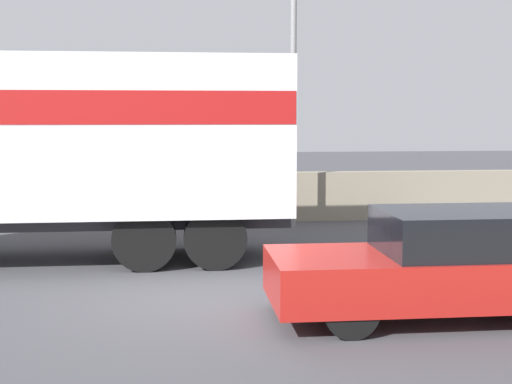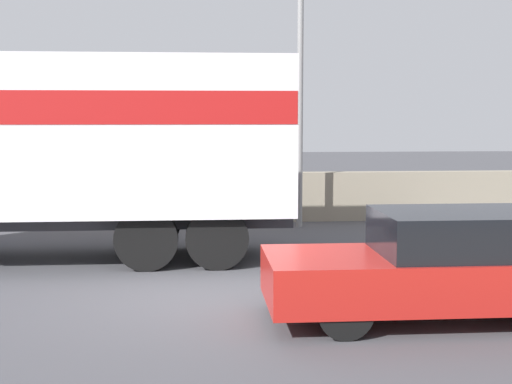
{
  "view_description": "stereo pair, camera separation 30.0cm",
  "coord_description": "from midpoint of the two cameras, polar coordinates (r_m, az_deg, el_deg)",
  "views": [
    {
      "loc": [
        -0.6,
        -10.11,
        2.67
      ],
      "look_at": [
        0.6,
        0.86,
        1.46
      ],
      "focal_mm": 50.0,
      "sensor_mm": 36.0,
      "label": 1
    },
    {
      "loc": [
        -0.3,
        -10.14,
        2.67
      ],
      "look_at": [
        0.6,
        0.86,
        1.46
      ],
      "focal_mm": 50.0,
      "sensor_mm": 36.0,
      "label": 2
    }
  ],
  "objects": [
    {
      "name": "street_lamp",
      "position": [
        16.92,
        2.51,
        11.8
      ],
      "size": [
        0.56,
        0.28,
        7.51
      ],
      "color": "gray",
      "rests_on": "ground_plane"
    },
    {
      "name": "box_truck",
      "position": [
        13.27,
        -14.45,
        3.84
      ],
      "size": [
        7.98,
        2.56,
        3.68
      ],
      "rotation": [
        0.0,
        0.0,
        3.14
      ],
      "color": "navy",
      "rests_on": "ground_plane"
    },
    {
      "name": "ground_plane",
      "position": [
        10.48,
        -3.6,
        -8.53
      ],
      "size": [
        80.0,
        80.0,
        0.0
      ],
      "primitive_type": "plane",
      "color": "#47474C"
    },
    {
      "name": "car_hatchback",
      "position": [
        9.69,
        14.55,
        -5.6
      ],
      "size": [
        4.58,
        1.7,
        1.42
      ],
      "rotation": [
        0.0,
        0.0,
        3.14
      ],
      "color": "#B21E19",
      "rests_on": "ground_plane"
    },
    {
      "name": "stone_wall_backdrop",
      "position": [
        17.72,
        -4.73,
        -0.45
      ],
      "size": [
        60.0,
        0.35,
        1.23
      ],
      "color": "gray",
      "rests_on": "ground_plane"
    }
  ]
}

